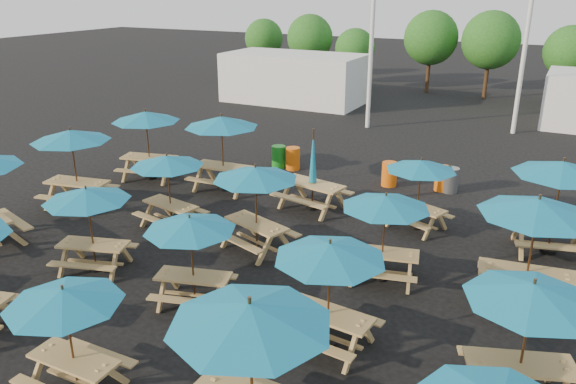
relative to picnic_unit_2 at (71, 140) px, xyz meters
The scene contains 29 objects.
ground 6.99m from the picnic_unit_2, ahead, with size 120.00×120.00×0.00m, color black.
picnic_unit_2 is the anchor object (origin of this frame).
picnic_unit_3 3.12m from the picnic_unit_2, 85.18° to the left, with size 2.84×2.84×2.48m.
picnic_unit_5 4.62m from the picnic_unit_2, 39.14° to the right, with size 2.55×2.55×2.14m.
picnic_unit_6 3.61m from the picnic_unit_2, ahead, with size 2.40×2.40×2.16m.
picnic_unit_7 4.66m from the picnic_unit_2, 45.76° to the left, with size 2.59×2.59×2.57m.
picnic_unit_8 9.10m from the picnic_unit_2, 44.03° to the right, with size 1.95×1.95×2.03m.
picnic_unit_9 7.34m from the picnic_unit_2, 24.73° to the right, with size 2.42×2.42×2.06m.
picnic_unit_10 6.55m from the picnic_unit_2, ahead, with size 2.78×2.78×2.31m.
picnic_unit_11 7.45m from the picnic_unit_2, 25.18° to the left, with size 2.31×2.10×2.57m.
picnic_unit_12 11.54m from the picnic_unit_2, 31.29° to the right, with size 2.44×2.44×2.52m.
picnic_unit_13 10.38m from the picnic_unit_2, 17.80° to the right, with size 2.32×2.32×2.22m.
picnic_unit_14 9.99m from the picnic_unit_2, ahead, with size 2.46×2.46×2.15m.
picnic_unit_15 10.44m from the picnic_unit_2, 17.43° to the left, with size 2.52×2.52×2.07m.
picnic_unit_17 13.68m from the picnic_unit_2, 13.22° to the right, with size 2.75×2.75×2.26m.
picnic_unit_18 13.12m from the picnic_unit_2, ahead, with size 2.72×2.72×2.54m.
picnic_unit_19 13.82m from the picnic_unit_2, 13.25° to the left, with size 2.94×2.94×2.53m.
waste_bin_0 7.60m from the picnic_unit_2, 59.45° to the left, with size 0.53×0.53×0.85m, color #17821D.
waste_bin_1 7.94m from the picnic_unit_2, 55.84° to the left, with size 0.53×0.53×0.85m, color orange.
waste_bin_2 10.44m from the picnic_unit_2, 37.64° to the left, with size 0.53×0.53×0.85m, color orange.
waste_bin_3 12.06m from the picnic_unit_2, 33.89° to the left, with size 0.53×0.53×0.85m, color orange.
waste_bin_4 12.25m from the picnic_unit_2, 32.99° to the left, with size 0.53×0.53×0.85m, color gray.
event_tent_0 18.05m from the picnic_unit_2, 94.30° to the left, with size 8.00×4.00×2.80m, color silver.
tree_0 26.31m from the picnic_unit_2, 106.39° to the left, with size 2.80×2.80×4.24m.
tree_1 24.11m from the picnic_unit_2, 97.39° to the left, with size 3.11×3.11×4.72m.
tree_2 23.65m from the picnic_unit_2, 89.37° to the left, with size 2.59×2.59×3.93m.
tree_3 25.21m from the picnic_unit_2, 78.79° to the left, with size 3.36×3.36×5.09m.
tree_4 25.74m from the picnic_unit_2, 70.58° to the left, with size 3.41×3.41×5.17m.
tree_5 27.83m from the picnic_unit_2, 62.44° to the left, with size 2.94×2.94×4.45m.
Camera 1 is at (6.73, -11.71, 6.63)m, focal length 35.00 mm.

